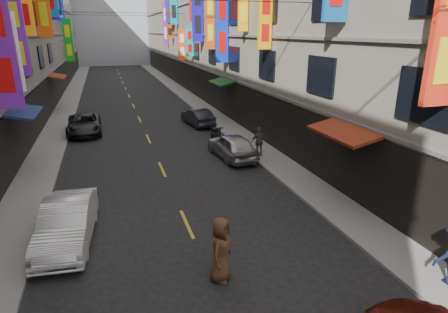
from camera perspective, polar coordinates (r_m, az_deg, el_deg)
sidewalk_left at (r=36.83m, az=-23.02°, el=6.67°), size 2.00×90.00×0.12m
sidewalk_right at (r=37.59m, az=-4.40°, el=8.30°), size 2.00×90.00×0.12m
building_row_right at (r=38.90m, az=4.56°, el=22.58°), size 10.14×90.00×19.00m
haze_block at (r=86.18m, az=-17.02°, el=20.63°), size 18.00×8.00×22.00m
street_awnings at (r=20.41m, az=-14.22°, el=7.53°), size 13.99×35.20×0.41m
lane_markings at (r=33.79m, az=-13.22°, el=6.61°), size 0.12×80.20×0.01m
scooter_far_right at (r=23.72m, az=-1.21°, el=3.24°), size 0.50×1.80×1.14m
car_left_mid at (r=13.53m, az=-22.80°, el=-9.28°), size 1.89×4.45×1.43m
car_left_far at (r=27.44m, az=-20.53°, el=4.63°), size 2.26×4.77×1.32m
car_right_mid at (r=20.66m, az=1.24°, el=1.64°), size 2.03×4.24×1.40m
car_right_far at (r=28.15m, az=-4.03°, el=6.05°), size 1.89×4.02×1.27m
pedestrian_rfar at (r=20.70m, az=5.41°, el=2.30°), size 0.97×0.56×1.64m
pedestrian_crossing at (r=10.69m, az=-0.49°, el=-13.98°), size 1.07×1.12×1.90m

